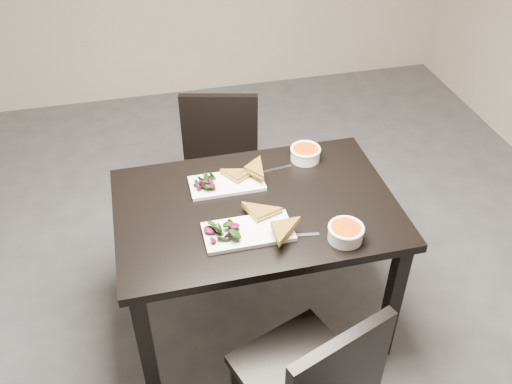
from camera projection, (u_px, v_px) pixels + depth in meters
ground at (195, 333)px, 2.78m from camera, size 5.00×5.00×0.00m
table at (256, 222)px, 2.45m from camera, size 1.20×0.80×0.75m
chair_near at (314, 379)px, 2.03m from camera, size 0.54×0.54×0.85m
chair_far at (220, 164)px, 3.07m from camera, size 0.51×0.51×0.85m
plate_near at (248, 232)px, 2.24m from camera, size 0.36×0.18×0.02m
sandwich_near at (263, 220)px, 2.24m from camera, size 0.21×0.18×0.06m
salad_near at (223, 230)px, 2.20m from camera, size 0.11×0.10×0.05m
soup_bowl_near at (346, 232)px, 2.20m from camera, size 0.14×0.14×0.07m
cutlery_near at (297, 235)px, 2.24m from camera, size 0.18×0.04×0.00m
plate_far at (227, 184)px, 2.49m from camera, size 0.33×0.16×0.02m
sandwich_far at (242, 177)px, 2.47m from camera, size 0.21×0.19×0.05m
salad_far at (204, 181)px, 2.45m from camera, size 0.10×0.09×0.05m
soup_bowl_far at (305, 153)px, 2.63m from camera, size 0.14×0.14×0.06m
cutlery_far at (273, 170)px, 2.58m from camera, size 0.18×0.04×0.00m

